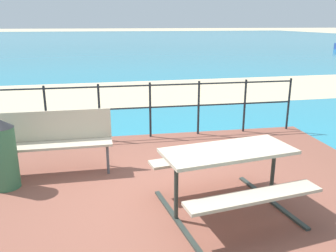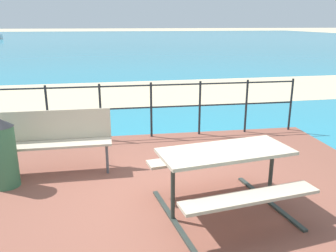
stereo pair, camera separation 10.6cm
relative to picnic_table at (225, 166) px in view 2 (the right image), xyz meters
The scene contains 8 objects.
ground_plane 1.01m from the picnic_table, 133.17° to the left, with size 240.00×240.00×0.00m, color beige.
patio_paving 0.99m from the picnic_table, 133.17° to the left, with size 6.40×5.20×0.06m, color brown.
sea_water 40.57m from the picnic_table, 90.74° to the left, with size 90.00×90.00×0.01m, color teal.
beach_strip 7.96m from the picnic_table, 93.81° to the left, with size 54.00×4.44×0.01m, color beige.
picnic_table is the anchor object (origin of this frame).
park_bench 2.71m from the picnic_table, 144.30° to the left, with size 1.77×0.44×0.94m.
railing_fence 3.07m from the picnic_table, 99.90° to the left, with size 5.94×0.04×1.10m.
trash_bin 3.02m from the picnic_table, 157.75° to the left, with size 0.37×0.37×0.99m.
Camera 2 is at (-0.74, -4.22, 2.28)m, focal length 37.49 mm.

